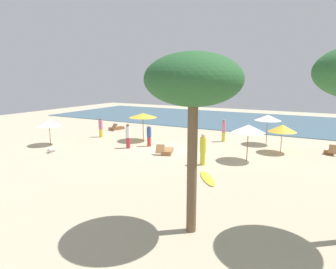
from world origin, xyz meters
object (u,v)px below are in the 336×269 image
at_px(umbrella_2, 282,128).
at_px(person_2, 149,135).
at_px(palm_0, 193,82).
at_px(umbrella_1, 248,129).
at_px(person_3, 101,128).
at_px(umbrella_0, 268,118).
at_px(lounger_0, 331,151).
at_px(surfboard, 207,178).
at_px(umbrella_3, 143,115).
at_px(person_0, 203,149).
at_px(person_1, 128,136).
at_px(person_4, 224,130).
at_px(lounger_2, 167,151).
at_px(umbrella_4, 49,123).
at_px(lounger_1, 116,128).
at_px(dog, 51,150).

relative_size(umbrella_2, person_2, 1.18).
bearing_deg(palm_0, umbrella_1, 92.47).
bearing_deg(person_3, umbrella_0, 16.66).
bearing_deg(lounger_0, surfboard, -122.08).
height_order(umbrella_3, person_0, umbrella_3).
distance_m(umbrella_0, person_2, 9.23).
bearing_deg(person_0, palm_0, -71.03).
height_order(person_1, person_4, person_4).
relative_size(lounger_2, person_1, 0.98).
relative_size(umbrella_1, surfboard, 1.03).
height_order(umbrella_3, lounger_2, umbrella_3).
xyz_separation_m(umbrella_0, person_0, (-2.31, -7.50, -1.15)).
bearing_deg(umbrella_4, umbrella_2, 20.70).
distance_m(umbrella_2, person_4, 4.92).
relative_size(person_0, palm_0, 0.32).
bearing_deg(umbrella_0, lounger_1, -178.14).
distance_m(umbrella_4, person_2, 7.72).
relative_size(umbrella_1, person_2, 1.38).
bearing_deg(dog, person_0, 12.40).
height_order(lounger_1, surfboard, lounger_1).
relative_size(lounger_0, person_3, 1.06).
bearing_deg(lounger_1, person_3, -72.55).
bearing_deg(person_3, umbrella_1, -6.02).
bearing_deg(umbrella_3, dog, -118.85).
distance_m(lounger_0, person_4, 7.72).
xyz_separation_m(umbrella_0, lounger_0, (4.44, -0.74, -1.92)).
height_order(person_4, dog, person_4).
distance_m(umbrella_3, umbrella_4, 7.24).
distance_m(person_2, dog, 6.98).
bearing_deg(dog, person_2, 44.07).
bearing_deg(surfboard, umbrella_3, 142.14).
relative_size(umbrella_1, umbrella_2, 1.17).
bearing_deg(person_0, dog, -167.60).
xyz_separation_m(umbrella_1, lounger_2, (-5.25, -0.82, -1.88)).
distance_m(umbrella_1, person_4, 5.69).
distance_m(person_1, palm_0, 13.05).
height_order(lounger_1, person_0, person_0).
height_order(lounger_0, person_1, person_1).
height_order(lounger_2, person_4, person_4).
relative_size(umbrella_2, umbrella_3, 0.86).
bearing_deg(umbrella_4, palm_0, -23.94).
relative_size(umbrella_3, umbrella_4, 1.16).
height_order(umbrella_2, umbrella_3, umbrella_3).
height_order(umbrella_0, person_1, umbrella_0).
bearing_deg(person_1, person_3, 154.07).
height_order(lounger_0, dog, lounger_0).
bearing_deg(person_0, umbrella_2, 55.28).
distance_m(person_4, palm_0, 15.10).
height_order(umbrella_0, person_3, umbrella_0).
distance_m(umbrella_0, palm_0, 15.08).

